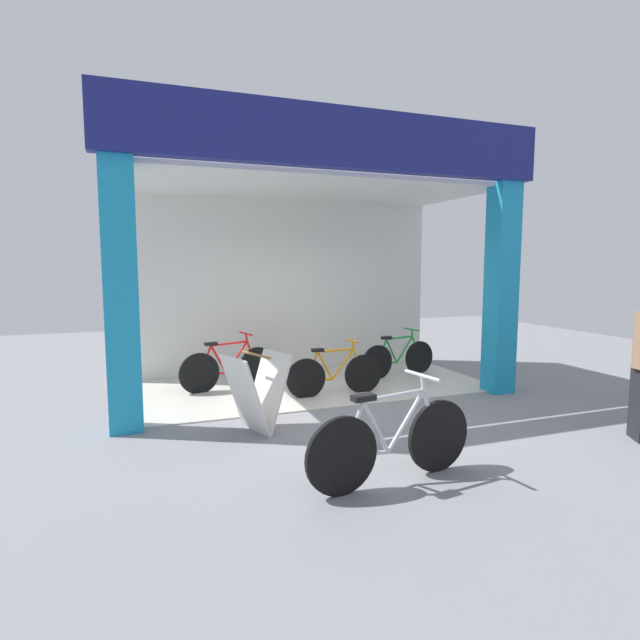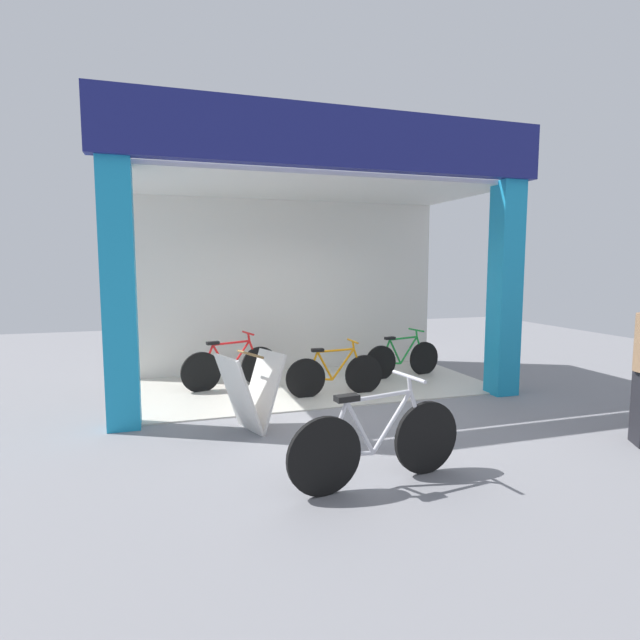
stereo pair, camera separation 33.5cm
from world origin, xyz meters
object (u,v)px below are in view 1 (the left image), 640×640
bicycle_inside_1 (229,368)px  bicycle_parked_0 (392,441)px  bicycle_inside_2 (335,374)px  sandwich_board_sign (256,393)px  bicycle_inside_0 (399,358)px

bicycle_inside_1 → bicycle_parked_0: 3.98m
bicycle_inside_1 → bicycle_inside_2: size_ratio=1.04×
sandwich_board_sign → bicycle_inside_1: bearing=88.8°
bicycle_inside_0 → bicycle_parked_0: (-2.16, -3.80, 0.05)m
bicycle_inside_1 → bicycle_inside_2: 1.69m
bicycle_inside_0 → bicycle_parked_0: bicycle_parked_0 is taller
bicycle_inside_1 → bicycle_parked_0: bicycle_parked_0 is taller
bicycle_inside_2 → bicycle_parked_0: (-0.63, -2.98, 0.05)m
bicycle_inside_2 → bicycle_inside_1: bearing=147.0°
bicycle_inside_1 → sandwich_board_sign: 2.11m
bicycle_inside_1 → bicycle_parked_0: bearing=-78.6°
bicycle_inside_2 → sandwich_board_sign: sandwich_board_sign is taller
bicycle_inside_0 → bicycle_inside_1: bearing=178.1°
bicycle_parked_0 → bicycle_inside_1: bearing=101.4°
bicycle_inside_2 → sandwich_board_sign: (-1.46, -1.19, 0.13)m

